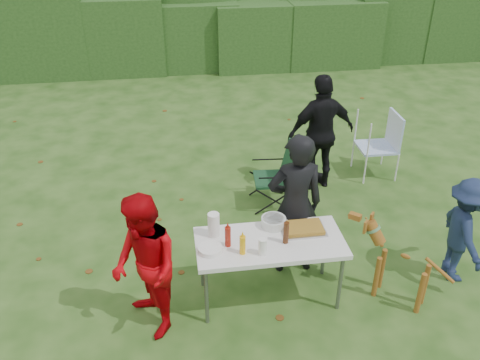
{
  "coord_description": "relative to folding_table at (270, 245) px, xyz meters",
  "views": [
    {
      "loc": [
        -0.58,
        -4.07,
        3.83
      ],
      "look_at": [
        0.13,
        0.75,
        1.0
      ],
      "focal_mm": 38.0,
      "sensor_mm": 36.0,
      "label": 1
    }
  ],
  "objects": [
    {
      "name": "ground",
      "position": [
        -0.32,
        0.05,
        -0.69
      ],
      "size": [
        80.0,
        80.0,
        0.0
      ],
      "primitive_type": "plane",
      "color": "#1E4211"
    },
    {
      "name": "hedge_row",
      "position": [
        -0.32,
        8.05,
        0.16
      ],
      "size": [
        22.0,
        1.4,
        1.7
      ],
      "primitive_type": "cube",
      "color": "#23471C",
      "rests_on": "ground"
    },
    {
      "name": "folding_table",
      "position": [
        0.0,
        0.0,
        0.0
      ],
      "size": [
        1.5,
        0.7,
        0.74
      ],
      "color": "silver",
      "rests_on": "ground"
    },
    {
      "name": "person_cook",
      "position": [
        0.36,
        0.45,
        0.16
      ],
      "size": [
        0.62,
        0.42,
        1.69
      ],
      "primitive_type": "imported",
      "rotation": [
        0.0,
        0.0,
        3.16
      ],
      "color": "black",
      "rests_on": "ground"
    },
    {
      "name": "person_red_jacket",
      "position": [
        -1.24,
        -0.25,
        0.07
      ],
      "size": [
        0.81,
        0.89,
        1.51
      ],
      "primitive_type": "imported",
      "rotation": [
        0.0,
        0.0,
        -1.18
      ],
      "color": "#B10209",
      "rests_on": "ground"
    },
    {
      "name": "person_black_puffy",
      "position": [
        1.16,
        2.2,
        0.16
      ],
      "size": [
        1.05,
        0.58,
        1.69
      ],
      "primitive_type": "imported",
      "rotation": [
        0.0,
        0.0,
        3.32
      ],
      "color": "black",
      "rests_on": "ground"
    },
    {
      "name": "child",
      "position": [
        2.14,
        0.03,
        -0.07
      ],
      "size": [
        0.55,
        0.85,
        1.24
      ],
      "primitive_type": "imported",
      "rotation": [
        0.0,
        0.0,
        1.46
      ],
      "color": "#172443",
      "rests_on": "ground"
    },
    {
      "name": "dog",
      "position": [
        1.36,
        -0.24,
        -0.25
      ],
      "size": [
        0.93,
        0.88,
        0.87
      ],
      "primitive_type": null,
      "rotation": [
        0.0,
        0.0,
        2.42
      ],
      "color": "brown",
      "rests_on": "ground"
    },
    {
      "name": "camping_chair",
      "position": [
        0.4,
        1.79,
        -0.23
      ],
      "size": [
        0.61,
        0.61,
        0.91
      ],
      "primitive_type": null,
      "rotation": [
        0.0,
        0.0,
        3.06
      ],
      "color": "#163D22",
      "rests_on": "ground"
    },
    {
      "name": "lawn_chair",
      "position": [
        2.11,
        2.41,
        -0.19
      ],
      "size": [
        0.59,
        0.59,
        0.98
      ],
      "primitive_type": null,
      "rotation": [
        0.0,
        0.0,
        3.12
      ],
      "color": "#5483D2",
      "rests_on": "ground"
    },
    {
      "name": "food_tray",
      "position": [
        0.37,
        0.12,
        0.06
      ],
      "size": [
        0.45,
        0.3,
        0.02
      ],
      "primitive_type": "cube",
      "color": "#B7B7BA",
      "rests_on": "folding_table"
    },
    {
      "name": "focaccia_bread",
      "position": [
        0.37,
        0.12,
        0.09
      ],
      "size": [
        0.4,
        0.26,
        0.04
      ],
      "primitive_type": "cube",
      "color": "olive",
      "rests_on": "food_tray"
    },
    {
      "name": "mustard_bottle",
      "position": [
        -0.3,
        -0.16,
        0.15
      ],
      "size": [
        0.06,
        0.06,
        0.2
      ],
      "primitive_type": "cylinder",
      "color": "#F3AE0F",
      "rests_on": "folding_table"
    },
    {
      "name": "ketchup_bottle",
      "position": [
        -0.43,
        -0.02,
        0.16
      ],
      "size": [
        0.06,
        0.06,
        0.22
      ],
      "primitive_type": "cylinder",
      "color": "maroon",
      "rests_on": "folding_table"
    },
    {
      "name": "beer_bottle",
      "position": [
        0.15,
        -0.05,
        0.17
      ],
      "size": [
        0.06,
        0.06,
        0.24
      ],
      "primitive_type": "cylinder",
      "color": "#47230F",
      "rests_on": "folding_table"
    },
    {
      "name": "paper_towel_roll",
      "position": [
        -0.55,
        0.18,
        0.18
      ],
      "size": [
        0.12,
        0.12,
        0.26
      ],
      "primitive_type": "cylinder",
      "color": "white",
      "rests_on": "folding_table"
    },
    {
      "name": "cup_stack",
      "position": [
        -0.12,
        -0.2,
        0.14
      ],
      "size": [
        0.08,
        0.08,
        0.18
      ],
      "primitive_type": "cylinder",
      "color": "white",
      "rests_on": "folding_table"
    },
    {
      "name": "pasta_bowl",
      "position": [
        0.09,
        0.25,
        0.1
      ],
      "size": [
        0.26,
        0.26,
        0.1
      ],
      "primitive_type": "cylinder",
      "color": "silver",
      "rests_on": "folding_table"
    },
    {
      "name": "plate_stack",
      "position": [
        -0.61,
        -0.08,
        0.08
      ],
      "size": [
        0.24,
        0.24,
        0.05
      ],
      "primitive_type": "cylinder",
      "color": "white",
      "rests_on": "folding_table"
    }
  ]
}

